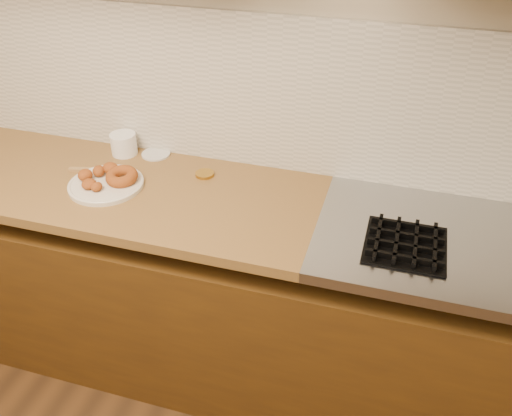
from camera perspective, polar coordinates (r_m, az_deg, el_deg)
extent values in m
cube|color=#B7AC90|center=(2.09, -4.88, 16.32)|extent=(4.00, 0.02, 2.70)
cube|color=#50300E|center=(2.34, -6.43, -9.21)|extent=(3.60, 0.60, 0.77)
cube|color=brown|center=(2.35, -22.09, 3.34)|extent=(2.30, 0.62, 0.04)
cube|color=beige|center=(2.13, -4.80, 12.39)|extent=(3.60, 0.02, 0.60)
cube|color=black|center=(1.83, 15.44, -3.78)|extent=(0.26, 0.26, 0.01)
cube|color=black|center=(1.82, 12.70, -2.95)|extent=(0.01, 0.24, 0.02)
cube|color=black|center=(1.74, 15.32, -5.15)|extent=(0.24, 0.01, 0.02)
cube|color=black|center=(1.82, 14.57, -3.25)|extent=(0.01, 0.24, 0.02)
cube|color=black|center=(1.79, 15.45, -3.97)|extent=(0.24, 0.01, 0.02)
cube|color=black|center=(1.82, 16.44, -3.55)|extent=(0.01, 0.24, 0.02)
cube|color=black|center=(1.84, 15.57, -2.86)|extent=(0.24, 0.01, 0.02)
cube|color=black|center=(1.82, 18.31, -3.85)|extent=(0.01, 0.24, 0.02)
cube|color=black|center=(1.89, 15.68, -1.80)|extent=(0.24, 0.01, 0.02)
cylinder|color=silver|center=(2.13, -15.50, 2.39)|extent=(0.28, 0.28, 0.02)
torus|color=#9C3E12|center=(2.11, -13.96, 3.27)|extent=(0.13, 0.13, 0.06)
ellipsoid|color=#9C3E12|center=(2.17, -16.23, 3.76)|extent=(0.07, 0.07, 0.04)
ellipsoid|color=#9C3E12|center=(2.16, -17.54, 3.33)|extent=(0.07, 0.07, 0.05)
ellipsoid|color=#9C3E12|center=(2.10, -17.17, 2.44)|extent=(0.06, 0.07, 0.03)
ellipsoid|color=#9C3E12|center=(2.08, -16.44, 2.16)|extent=(0.05, 0.06, 0.03)
ellipsoid|color=#9C3E12|center=(2.18, -15.07, 4.08)|extent=(0.07, 0.06, 0.04)
cylinder|color=white|center=(2.33, -13.75, 6.57)|extent=(0.12, 0.12, 0.09)
cylinder|color=silver|center=(2.31, -10.49, 5.61)|extent=(0.14, 0.14, 0.01)
cylinder|color=#AF832E|center=(2.14, -5.43, 3.58)|extent=(0.10, 0.10, 0.01)
cube|color=olive|center=(2.25, -17.15, 3.85)|extent=(0.16, 0.06, 0.01)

